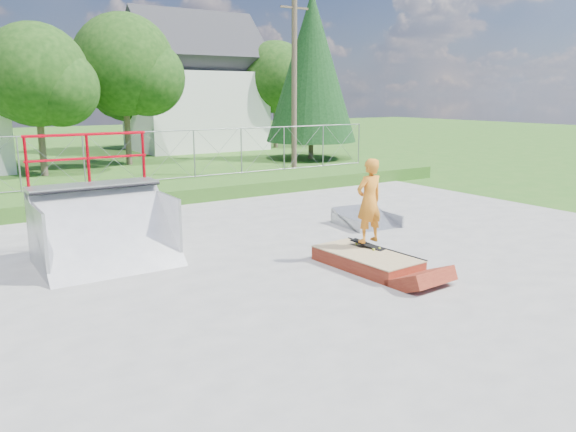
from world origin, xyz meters
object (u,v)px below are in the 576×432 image
object	(u,v)px
grind_box	(366,261)
skater	(369,204)
quarter_pipe	(104,202)
flat_bank_ramp	(367,219)

from	to	relation	value
grind_box	skater	xyz separation A→B (m)	(0.32, 0.33, 1.12)
skater	quarter_pipe	bearing A→B (deg)	-32.49
skater	flat_bank_ramp	bearing A→B (deg)	-132.21
grind_box	flat_bank_ramp	distance (m)	3.90
flat_bank_ramp	quarter_pipe	bearing A→B (deg)	-176.24
grind_box	flat_bank_ramp	world-z (taller)	flat_bank_ramp
quarter_pipe	flat_bank_ramp	size ratio (longest dim) A/B	1.79
grind_box	quarter_pipe	size ratio (longest dim) A/B	0.86
grind_box	quarter_pipe	bearing A→B (deg)	140.46
quarter_pipe	flat_bank_ramp	distance (m)	7.12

